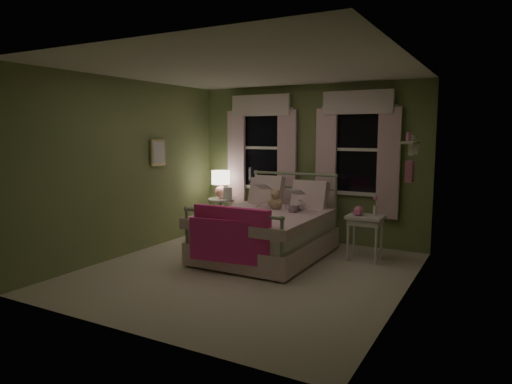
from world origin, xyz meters
The scene contains 18 objects.
room_shell centered at (0.00, 0.00, 1.30)m, with size 4.20×4.20×4.20m.
bed centered at (-0.10, 0.80, 0.38)m, with size 1.58×2.04×1.18m.
pink_throw centered at (-0.10, -0.21, 0.61)m, with size 1.10×0.21×0.71m.
child_left centered at (-0.38, 1.24, 0.92)m, with size 0.26×0.17×0.70m, color #F7D1DD.
child_right centered at (0.18, 1.24, 0.93)m, with size 0.35×0.27×0.73m, color #F7D1DD.
book_left centered at (-0.38, 0.99, 0.96)m, with size 0.20×0.27×0.03m, color beige.
book_right centered at (0.18, 0.99, 0.92)m, with size 0.20×0.27×0.02m, color beige.
teddy_bear centered at (-0.10, 1.08, 0.79)m, with size 0.24×0.20×0.32m.
nightstand_left centered at (-1.49, 1.70, 0.42)m, with size 0.46×0.46×0.65m.
table_lamp centered at (-1.49, 1.70, 0.95)m, with size 0.32×0.32×0.49m.
book_nightstand centered at (-1.39, 1.62, 0.66)m, with size 0.16×0.22×0.02m, color beige.
nightstand_right centered at (1.22, 1.29, 0.55)m, with size 0.50×0.40×0.64m.
pink_toy centered at (1.12, 1.29, 0.71)m, with size 0.14×0.18×0.14m.
bud_vase centered at (1.34, 1.34, 0.79)m, with size 0.06×0.06×0.28m.
window_left centered at (-0.85, 2.03, 1.62)m, with size 1.34×0.13×1.96m.
window_right centered at (0.85, 2.03, 1.62)m, with size 1.34×0.13×1.96m.
wall_shelf centered at (1.90, 0.70, 1.52)m, with size 0.15×0.50×0.60m.
framed_picture centered at (-1.95, 0.60, 1.50)m, with size 0.03×0.32×0.42m.
Camera 1 is at (2.91, -5.02, 1.82)m, focal length 32.00 mm.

